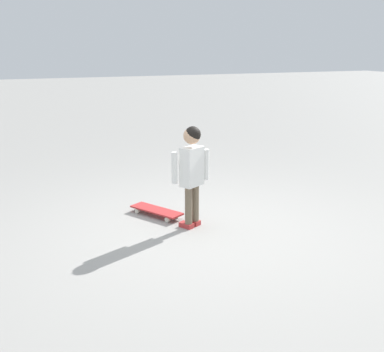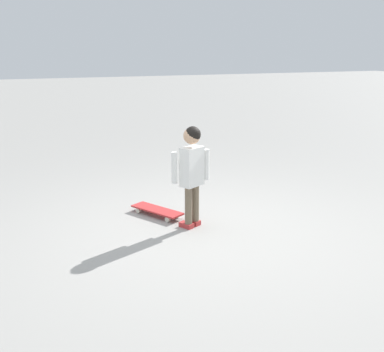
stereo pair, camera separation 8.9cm
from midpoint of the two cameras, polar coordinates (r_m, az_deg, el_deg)
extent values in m
plane|color=gray|center=(4.69, 0.44, -7.14)|extent=(50.00, 50.00, 0.00)
cylinder|color=brown|center=(4.75, -0.96, -3.74)|extent=(0.08, 0.08, 0.42)
cube|color=#B73333|center=(4.84, -1.22, -6.07)|extent=(0.17, 0.14, 0.05)
cylinder|color=brown|center=(4.83, -0.11, -3.41)|extent=(0.08, 0.08, 0.42)
cube|color=#B73333|center=(4.92, -0.38, -5.70)|extent=(0.17, 0.14, 0.05)
cube|color=white|center=(4.67, -0.54, 1.18)|extent=(0.24, 0.28, 0.40)
cylinder|color=white|center=(4.62, -2.73, 1.00)|extent=(0.06, 0.06, 0.32)
cylinder|color=white|center=(4.75, 1.21, 1.43)|extent=(0.06, 0.06, 0.32)
sphere|color=tan|center=(4.60, -0.55, 4.98)|extent=(0.17, 0.17, 0.17)
sphere|color=black|center=(4.59, -0.46, 5.15)|extent=(0.16, 0.16, 0.16)
cube|color=#B22D2D|center=(5.17, -4.89, -4.21)|extent=(0.65, 0.48, 0.02)
cube|color=#B7B7BC|center=(5.32, -6.67, -3.84)|extent=(0.08, 0.11, 0.02)
cube|color=#B7B7BC|center=(5.04, -3.01, -4.90)|extent=(0.08, 0.11, 0.02)
cylinder|color=beige|center=(5.28, -7.23, -4.28)|extent=(0.06, 0.05, 0.06)
cylinder|color=beige|center=(5.38, -6.10, -3.86)|extent=(0.06, 0.05, 0.06)
cylinder|color=beige|center=(4.99, -3.57, -5.38)|extent=(0.06, 0.05, 0.06)
cylinder|color=beige|center=(5.10, -2.45, -4.91)|extent=(0.06, 0.05, 0.06)
camera|label=1|loc=(0.04, -90.54, -0.15)|focal=43.29mm
camera|label=2|loc=(0.04, 89.46, 0.15)|focal=43.29mm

